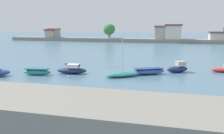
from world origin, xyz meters
The scene contains 10 objects.
ground_plane centered at (0.00, 0.00, 0.00)m, with size 400.00×400.00×0.00m, color slate.
moored_boat_1 centered at (-5.72, 9.50, 0.49)m, with size 4.56×1.80×1.02m.
moored_boat_2 centered at (-0.83, 11.77, 0.59)m, with size 5.01×2.33×1.52m.
moored_boat_3 centered at (7.46, 11.55, 0.38)m, with size 5.63×4.71×5.79m.
moored_boat_4 centered at (11.03, 14.15, 0.49)m, with size 5.64×3.96×1.00m.
moored_boat_5 centered at (15.66, 16.96, 0.68)m, with size 3.96×3.17×1.82m.
mooring_buoy_0 centered at (-5.52, 19.35, 0.17)m, with size 0.35×0.35×0.35m, color red.
mooring_buoy_1 centered at (-0.14, 8.79, 0.15)m, with size 0.30×0.30×0.30m, color white.
mooring_buoy_2 centered at (13.17, 18.92, 0.12)m, with size 0.24×0.24×0.24m, color red.
distant_shoreline centered at (0.84, 80.54, 2.47)m, with size 121.24×7.90×8.36m.
Camera 1 is at (14.30, -22.35, 7.85)m, focal length 37.59 mm.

